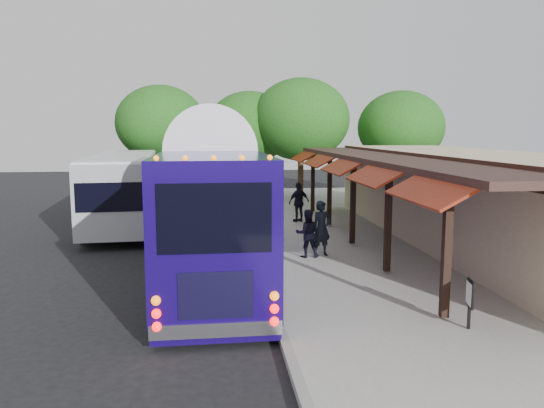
{
  "coord_description": "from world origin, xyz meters",
  "views": [
    {
      "loc": [
        -1.36,
        -15.03,
        4.4
      ],
      "look_at": [
        0.72,
        3.69,
        1.8
      ],
      "focal_mm": 35.0,
      "sensor_mm": 36.0,
      "label": 1
    }
  ],
  "objects_px": {
    "coach_bus": "(211,201)",
    "ped_d": "(256,192)",
    "city_bus": "(124,186)",
    "sign_board": "(470,296)",
    "ped_c": "(299,202)",
    "ped_a": "(322,228)",
    "ped_b": "(307,233)"
  },
  "relations": [
    {
      "from": "coach_bus",
      "to": "ped_d",
      "type": "bearing_deg",
      "value": 77.97
    },
    {
      "from": "ped_c",
      "to": "sign_board",
      "type": "xyz_separation_m",
      "value": [
        1.46,
        -13.93,
        -0.2
      ]
    },
    {
      "from": "coach_bus",
      "to": "ped_d",
      "type": "height_order",
      "value": "coach_bus"
    },
    {
      "from": "ped_d",
      "to": "coach_bus",
      "type": "bearing_deg",
      "value": 79.79
    },
    {
      "from": "ped_c",
      "to": "ped_d",
      "type": "relative_size",
      "value": 1.02
    },
    {
      "from": "sign_board",
      "to": "coach_bus",
      "type": "bearing_deg",
      "value": 144.77
    },
    {
      "from": "ped_d",
      "to": "ped_c",
      "type": "bearing_deg",
      "value": 110.22
    },
    {
      "from": "city_bus",
      "to": "ped_d",
      "type": "xyz_separation_m",
      "value": [
        6.56,
        3.44,
        -0.76
      ]
    },
    {
      "from": "ped_b",
      "to": "ped_c",
      "type": "xyz_separation_m",
      "value": [
        0.86,
        7.03,
        0.12
      ]
    },
    {
      "from": "ped_b",
      "to": "ped_c",
      "type": "height_order",
      "value": "ped_c"
    },
    {
      "from": "city_bus",
      "to": "ped_c",
      "type": "relative_size",
      "value": 6.65
    },
    {
      "from": "ped_b",
      "to": "coach_bus",
      "type": "bearing_deg",
      "value": 14.77
    },
    {
      "from": "ped_c",
      "to": "ped_b",
      "type": "bearing_deg",
      "value": 59.36
    },
    {
      "from": "ped_a",
      "to": "ped_d",
      "type": "bearing_deg",
      "value": 77.62
    },
    {
      "from": "city_bus",
      "to": "ped_a",
      "type": "height_order",
      "value": "city_bus"
    },
    {
      "from": "ped_c",
      "to": "sign_board",
      "type": "bearing_deg",
      "value": 72.28
    },
    {
      "from": "sign_board",
      "to": "ped_c",
      "type": "bearing_deg",
      "value": 108.66
    },
    {
      "from": "city_bus",
      "to": "sign_board",
      "type": "height_order",
      "value": "city_bus"
    },
    {
      "from": "coach_bus",
      "to": "city_bus",
      "type": "bearing_deg",
      "value": 113.64
    },
    {
      "from": "ped_a",
      "to": "sign_board",
      "type": "height_order",
      "value": "ped_a"
    },
    {
      "from": "city_bus",
      "to": "sign_board",
      "type": "distance_m",
      "value": 17.98
    },
    {
      "from": "ped_b",
      "to": "sign_board",
      "type": "xyz_separation_m",
      "value": [
        2.31,
        -6.9,
        -0.08
      ]
    },
    {
      "from": "sign_board",
      "to": "ped_a",
      "type": "bearing_deg",
      "value": 116.88
    },
    {
      "from": "sign_board",
      "to": "ped_d",
      "type": "bearing_deg",
      "value": 112.12
    },
    {
      "from": "ped_b",
      "to": "ped_d",
      "type": "distance_m",
      "value": 11.7
    },
    {
      "from": "city_bus",
      "to": "ped_d",
      "type": "height_order",
      "value": "city_bus"
    },
    {
      "from": "ped_a",
      "to": "sign_board",
      "type": "xyz_separation_m",
      "value": [
        1.79,
        -7.06,
        -0.21
      ]
    },
    {
      "from": "city_bus",
      "to": "ped_b",
      "type": "bearing_deg",
      "value": -52.71
    },
    {
      "from": "city_bus",
      "to": "coach_bus",
      "type": "bearing_deg",
      "value": -69.85
    },
    {
      "from": "coach_bus",
      "to": "city_bus",
      "type": "xyz_separation_m",
      "value": [
        -4.12,
        9.01,
        -0.38
      ]
    },
    {
      "from": "coach_bus",
      "to": "sign_board",
      "type": "relative_size",
      "value": 11.93
    },
    {
      "from": "coach_bus",
      "to": "sign_board",
      "type": "xyz_separation_m",
      "value": [
        5.53,
        -6.13,
        -1.32
      ]
    }
  ]
}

